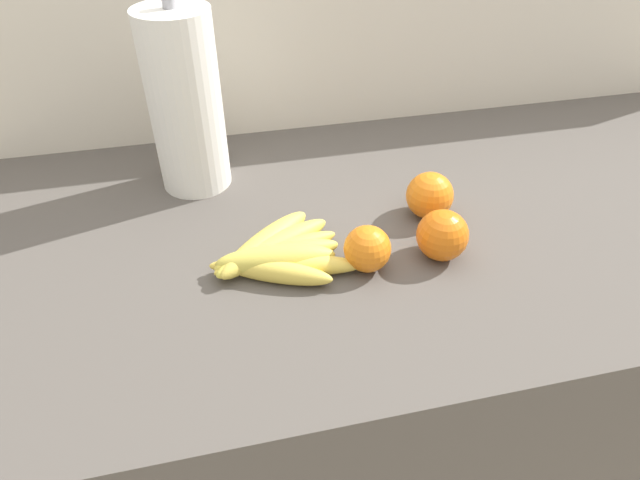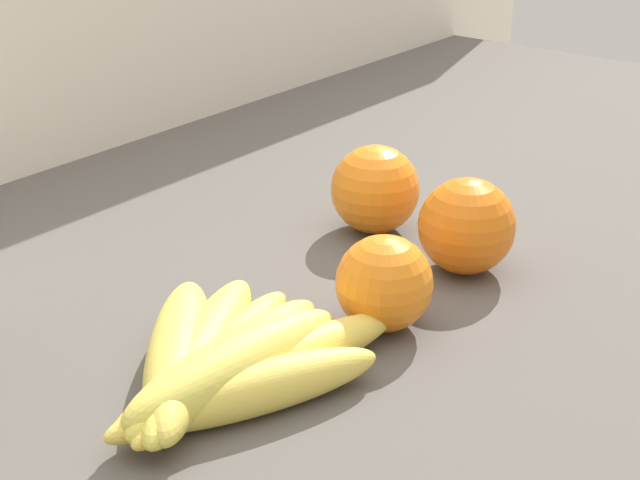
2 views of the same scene
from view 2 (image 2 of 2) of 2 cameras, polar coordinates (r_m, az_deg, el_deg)
The scene contains 5 objects.
wall_back at distance 1.15m, azimuth -13.25°, elevation -5.76°, with size 1.88×0.06×1.30m, color silver.
banana_bunch at distance 0.60m, azimuth -5.80°, elevation -7.45°, with size 0.22×0.19×0.04m.
orange_front at distance 0.81m, azimuth 3.42°, elevation 3.02°, with size 0.08×0.08×0.08m, color orange.
orange_back_left at distance 0.75m, azimuth 8.84°, elevation 0.88°, with size 0.08×0.08×0.08m, color orange.
orange_far_right at distance 0.66m, azimuth 3.86°, elevation -2.60°, with size 0.07×0.07×0.07m, color orange.
Camera 2 is at (-0.60, -0.43, 1.22)m, focal length 53.46 mm.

